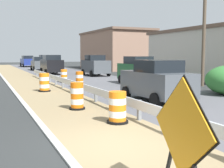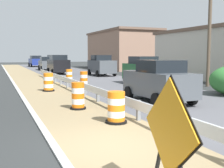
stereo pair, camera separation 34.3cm
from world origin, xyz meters
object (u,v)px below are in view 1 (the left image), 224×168
traffic_barrel_mid (44,83)px  traffic_barrel_nearest (118,109)px  car_lead_far_lane (27,61)px  car_mid_far_lane (95,65)px  traffic_barrel_close (77,97)px  car_distant_a (139,70)px  utility_pole_near (204,29)px  traffic_barrel_farther (64,76)px  car_lead_near_lane (51,64)px  warning_sign_diamond (182,132)px  traffic_barrel_far (80,80)px  car_distant_b (157,81)px  car_trailing_far_lane (40,63)px  car_trailing_near_lane (44,60)px

traffic_barrel_mid → traffic_barrel_nearest: bearing=-85.9°
traffic_barrel_nearest → car_lead_far_lane: car_lead_far_lane is taller
traffic_barrel_nearest → car_mid_far_lane: (6.85, 20.06, 0.62)m
traffic_barrel_close → car_distant_a: bearing=46.3°
traffic_barrel_mid → utility_pole_near: 11.51m
traffic_barrel_farther → car_lead_near_lane: size_ratio=0.22×
utility_pole_near → warning_sign_diamond: bearing=-132.8°
traffic_barrel_nearest → car_distant_a: size_ratio=0.25×
traffic_barrel_far → car_distant_b: bearing=-77.6°
car_trailing_far_lane → car_lead_near_lane: bearing=-179.2°
car_lead_near_lane → car_mid_far_lane: car_lead_near_lane is taller
warning_sign_diamond → traffic_barrel_mid: warning_sign_diamond is taller
car_trailing_near_lane → car_lead_far_lane: car_trailing_near_lane is taller
car_trailing_near_lane → car_distant_b: size_ratio=1.15×
car_trailing_far_lane → car_distant_b: 29.96m
traffic_barrel_mid → car_lead_far_lane: 36.89m
traffic_barrel_close → traffic_barrel_nearest: bearing=-79.4°
car_trailing_near_lane → utility_pole_near: bearing=3.5°
car_distant_b → traffic_barrel_mid: bearing=34.5°
warning_sign_diamond → car_distant_b: (4.71, 7.96, -0.06)m
car_mid_far_lane → traffic_barrel_far: bearing=-26.7°
warning_sign_diamond → traffic_barrel_mid: bearing=-88.0°
warning_sign_diamond → car_mid_far_lane: bearing=-103.7°
traffic_barrel_nearest → traffic_barrel_farther: bearing=82.4°
car_trailing_far_lane → car_mid_far_lane: bearing=-163.0°
traffic_barrel_close → traffic_barrel_mid: size_ratio=1.00×
car_lead_near_lane → car_trailing_far_lane: 8.41m
traffic_barrel_close → car_lead_far_lane: size_ratio=0.23×
traffic_barrel_mid → car_lead_near_lane: 16.05m
traffic_barrel_far → car_lead_near_lane: (1.20, 14.41, 0.61)m
traffic_barrel_far → car_trailing_near_lane: (5.14, 39.63, 0.59)m
traffic_barrel_nearest → car_lead_far_lane: bearing=85.9°
traffic_barrel_close → car_distant_b: car_distant_b is taller
utility_pole_near → car_trailing_far_lane: bearing=105.1°
car_trailing_far_lane → utility_pole_near: (6.93, -25.64, 3.07)m
traffic_barrel_far → car_distant_a: (4.67, 0.04, 0.56)m
car_distant_a → car_lead_near_lane: bearing=-165.8°
traffic_barrel_close → car_trailing_near_lane: size_ratio=0.24×
traffic_barrel_close → car_lead_near_lane: (3.67, 21.85, 0.60)m
car_lead_far_lane → car_distant_a: car_distant_a is taller
traffic_barrel_mid → car_distant_a: 7.40m
traffic_barrel_far → traffic_barrel_farther: (-0.05, 3.97, -0.02)m
traffic_barrel_nearest → car_trailing_far_lane: 33.22m
car_lead_far_lane → traffic_barrel_mid: bearing=172.4°
car_trailing_near_lane → car_lead_far_lane: size_ratio=0.97×
car_trailing_near_lane → traffic_barrel_far: bearing=-8.1°
traffic_barrel_close → car_trailing_near_lane: 47.69m
car_lead_near_lane → car_mid_far_lane: bearing=-139.8°
car_distant_a → car_mid_far_lane: bearing=179.3°
car_lead_near_lane → utility_pole_near: size_ratio=0.62×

